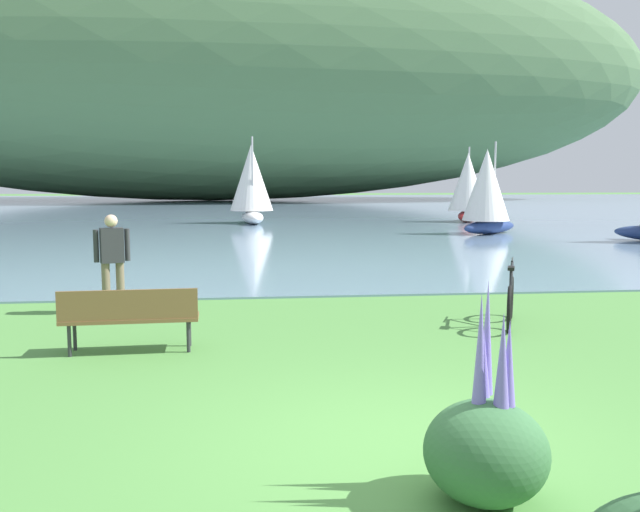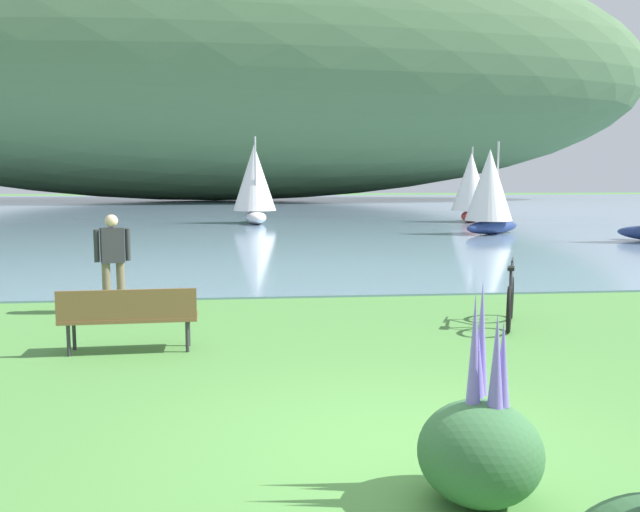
{
  "view_description": "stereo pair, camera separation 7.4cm",
  "coord_description": "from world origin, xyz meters",
  "px_view_note": "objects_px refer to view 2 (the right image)",
  "views": [
    {
      "loc": [
        -1.29,
        -5.48,
        2.32
      ],
      "look_at": [
        -0.07,
        5.83,
        1.0
      ],
      "focal_mm": 37.46,
      "sensor_mm": 36.0,
      "label": 1
    },
    {
      "loc": [
        -1.22,
        -5.49,
        2.32
      ],
      "look_at": [
        -0.07,
        5.83,
        1.0
      ],
      "focal_mm": 37.46,
      "sensor_mm": 36.0,
      "label": 2
    }
  ],
  "objects_px": {
    "park_bench_near_camera": "(129,314)",
    "bicycle_leaning_near_bench": "(510,301)",
    "sailboat_toward_hillside": "(490,191)",
    "sailboat_nearest_to_shore": "(471,186)",
    "sailboat_far_off": "(254,183)",
    "person_at_shoreline": "(113,257)"
  },
  "relations": [
    {
      "from": "park_bench_near_camera",
      "to": "bicycle_leaning_near_bench",
      "type": "relative_size",
      "value": 1.11
    },
    {
      "from": "bicycle_leaning_near_bench",
      "to": "sailboat_far_off",
      "type": "distance_m",
      "value": 24.83
    },
    {
      "from": "sailboat_toward_hillside",
      "to": "person_at_shoreline",
      "type": "bearing_deg",
      "value": -129.17
    },
    {
      "from": "sailboat_nearest_to_shore",
      "to": "sailboat_toward_hillside",
      "type": "relative_size",
      "value": 1.04
    },
    {
      "from": "person_at_shoreline",
      "to": "sailboat_nearest_to_shore",
      "type": "height_order",
      "value": "sailboat_nearest_to_shore"
    },
    {
      "from": "park_bench_near_camera",
      "to": "bicycle_leaning_near_bench",
      "type": "distance_m",
      "value": 5.81
    },
    {
      "from": "sailboat_nearest_to_shore",
      "to": "sailboat_toward_hillside",
      "type": "xyz_separation_m",
      "value": [
        -1.8,
        -7.77,
        -0.08
      ]
    },
    {
      "from": "park_bench_near_camera",
      "to": "sailboat_nearest_to_shore",
      "type": "xyz_separation_m",
      "value": [
        13.16,
        25.41,
        1.39
      ]
    },
    {
      "from": "park_bench_near_camera",
      "to": "person_at_shoreline",
      "type": "distance_m",
      "value": 2.91
    },
    {
      "from": "bicycle_leaning_near_bench",
      "to": "sailboat_far_off",
      "type": "bearing_deg",
      "value": 99.1
    },
    {
      "from": "sailboat_far_off",
      "to": "sailboat_toward_hillside",
      "type": "bearing_deg",
      "value": -39.47
    },
    {
      "from": "sailboat_nearest_to_shore",
      "to": "sailboat_far_off",
      "type": "height_order",
      "value": "sailboat_far_off"
    },
    {
      "from": "sailboat_toward_hillside",
      "to": "sailboat_far_off",
      "type": "height_order",
      "value": "sailboat_far_off"
    },
    {
      "from": "sailboat_nearest_to_shore",
      "to": "sailboat_far_off",
      "type": "relative_size",
      "value": 0.91
    },
    {
      "from": "bicycle_leaning_near_bench",
      "to": "sailboat_far_off",
      "type": "xyz_separation_m",
      "value": [
        -3.92,
        24.46,
        1.7
      ]
    },
    {
      "from": "bicycle_leaning_near_bench",
      "to": "person_at_shoreline",
      "type": "height_order",
      "value": "person_at_shoreline"
    },
    {
      "from": "person_at_shoreline",
      "to": "sailboat_toward_hillside",
      "type": "height_order",
      "value": "sailboat_toward_hillside"
    },
    {
      "from": "park_bench_near_camera",
      "to": "bicycle_leaning_near_bench",
      "type": "xyz_separation_m",
      "value": [
        5.71,
        1.07,
        -0.12
      ]
    },
    {
      "from": "person_at_shoreline",
      "to": "sailboat_toward_hillside",
      "type": "distance_m",
      "value": 19.2
    },
    {
      "from": "bicycle_leaning_near_bench",
      "to": "sailboat_toward_hillside",
      "type": "xyz_separation_m",
      "value": [
        5.66,
        16.57,
        1.43
      ]
    },
    {
      "from": "park_bench_near_camera",
      "to": "bicycle_leaning_near_bench",
      "type": "bearing_deg",
      "value": 10.64
    },
    {
      "from": "person_at_shoreline",
      "to": "sailboat_far_off",
      "type": "distance_m",
      "value": 22.93
    }
  ]
}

